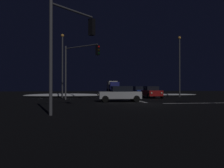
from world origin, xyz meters
TOP-DOWN VIEW (x-y plane):
  - ground at (0.00, 0.00)m, footprint 120.00×120.00m
  - stop_line_north at (0.00, 7.42)m, footprint 0.35×12.63m
  - centre_line_ns at (0.00, 19.02)m, footprint 22.00×0.15m
  - snow_bank_left_curb at (-8.22, 13.99)m, footprint 11.53×1.50m
  - snow_bank_right_curb at (8.22, 16.78)m, footprint 9.74×1.50m
  - sedan_red at (3.37, 10.40)m, footprint 2.02×4.33m
  - sedan_blue at (3.17, 16.04)m, footprint 2.02×4.33m
  - sedan_black at (2.90, 22.08)m, footprint 2.02×4.33m
  - sedan_green at (2.89, 27.45)m, footprint 2.02×4.33m
  - sedan_white at (3.20, 33.94)m, footprint 2.02×4.33m
  - sedan_orange at (2.97, 39.30)m, footprint 2.02×4.33m
  - box_truck at (3.26, 46.08)m, footprint 2.68×8.28m
  - sedan_silver_crossing at (-2.18, 3.16)m, footprint 4.33×2.02m
  - traffic_signal_sw at (-6.84, -6.84)m, footprint 2.61×2.61m
  - traffic_signal_nw at (-6.33, 6.33)m, footprint 3.78×3.78m
  - streetlamp_right_near at (8.52, 13.02)m, footprint 0.44×0.44m
  - streetlamp_left_near at (-8.52, 13.02)m, footprint 0.44×0.44m

SIDE VIEW (x-z plane):
  - ground at x=0.00m, z-range -0.10..0.00m
  - stop_line_north at x=0.00m, z-range 0.00..0.01m
  - centre_line_ns at x=0.00m, z-range 0.00..0.01m
  - snow_bank_right_curb at x=8.22m, z-range 0.00..0.37m
  - snow_bank_left_curb at x=-8.22m, z-range 0.00..0.55m
  - sedan_red at x=3.37m, z-range 0.02..1.59m
  - sedan_blue at x=3.17m, z-range 0.02..1.59m
  - sedan_black at x=2.90m, z-range 0.02..1.59m
  - sedan_green at x=2.89m, z-range 0.02..1.59m
  - sedan_white at x=3.20m, z-range 0.02..1.59m
  - sedan_orange at x=2.97m, z-range 0.02..1.59m
  - sedan_silver_crossing at x=-2.18m, z-range 0.02..1.59m
  - box_truck at x=3.26m, z-range 0.17..3.25m
  - traffic_signal_sw at x=-6.84m, z-range 1.13..7.37m
  - traffic_signal_nw at x=-6.33m, z-range 1.24..7.51m
  - streetlamp_left_near at x=-8.52m, z-range 0.69..9.49m
  - streetlamp_right_near at x=8.52m, z-range 0.69..9.67m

